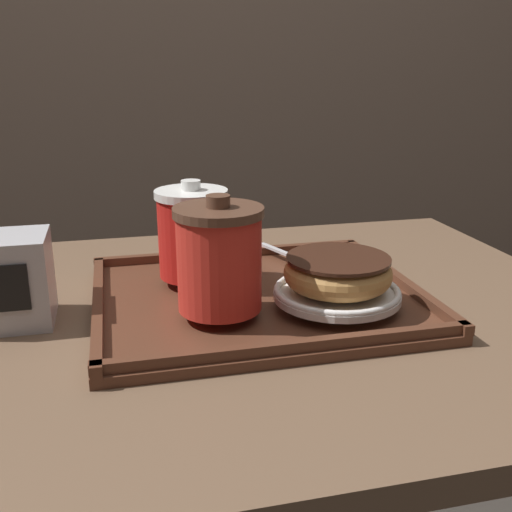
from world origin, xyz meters
The scene contains 9 objects.
wall_behind centered at (0.00, 1.10, 1.20)m, with size 8.00×0.05×2.40m.
cafe_table centered at (0.00, 0.00, 0.58)m, with size 0.89×0.71×0.76m.
serving_tray centered at (0.00, 0.00, 0.77)m, with size 0.40×0.34×0.02m.
coffee_cup_front centered at (-0.06, -0.05, 0.84)m, with size 0.10×0.10×0.13m.
coffee_cup_rear centered at (-0.07, 0.07, 0.84)m, with size 0.09×0.09×0.13m.
plate_with_chocolate_donut centered at (0.09, -0.06, 0.79)m, with size 0.15×0.15×0.01m.
donut_chocolate_glazed centered at (0.09, -0.06, 0.82)m, with size 0.13×0.13×0.04m.
spoon centered at (0.09, 0.09, 0.79)m, with size 0.06×0.13×0.01m.
napkin_dispenser centered at (-0.29, 0.02, 0.81)m, with size 0.10×0.09×0.11m.
Camera 1 is at (-0.17, -0.69, 1.05)m, focal length 42.00 mm.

